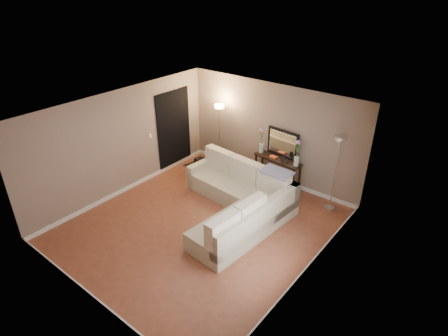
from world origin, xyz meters
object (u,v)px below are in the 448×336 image
Objects in this scene: console_table at (274,170)px; floor_lamp_unlit at (337,159)px; sectional_sofa at (240,199)px; floor_lamp_lit at (219,124)px.

floor_lamp_unlit is at bearing -3.59° from console_table.
sectional_sofa is 2.35m from floor_lamp_unlit.
sectional_sofa is 1.59× the size of floor_lamp_lit.
console_table is (-0.06, 1.58, 0.08)m from sectional_sofa.
console_table is 1.84m from floor_lamp_unlit.
floor_lamp_unlit is at bearing -1.06° from floor_lamp_lit.
floor_lamp_unlit is at bearing 43.36° from sectional_sofa.
sectional_sofa is at bearing -87.86° from console_table.
console_table is 0.72× the size of floor_lamp_lit.
floor_lamp_unlit is (1.62, -0.10, 0.86)m from console_table.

